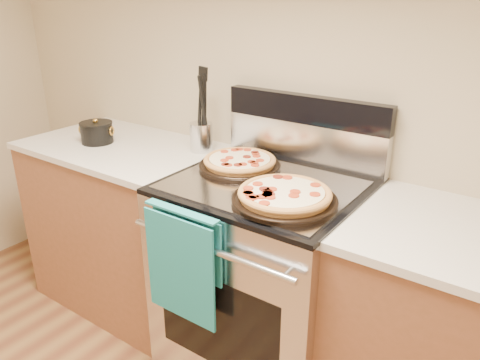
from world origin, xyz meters
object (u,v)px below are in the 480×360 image
Objects in this scene: saucepan at (97,133)px; pepperoni_pizza_back at (240,162)px; pepperoni_pizza_front at (285,196)px; utensil_crock at (201,137)px; range_body at (264,282)px.

pepperoni_pizza_back is at bearing 5.90° from saucepan.
pepperoni_pizza_front is at bearing -30.63° from pepperoni_pizza_back.
pepperoni_pizza_front is 2.73× the size of utensil_crock.
pepperoni_pizza_front is at bearing -39.49° from range_body.
pepperoni_pizza_back is 0.83m from saucepan.
saucepan is at bearing -174.10° from pepperoni_pizza_back.
saucepan is (-1.01, -0.02, 0.51)m from range_body.
pepperoni_pizza_front is at bearing -5.59° from saucepan.
pepperoni_pizza_front is 1.17m from saucepan.
utensil_crock is (-0.49, 0.19, 0.53)m from range_body.
pepperoni_pizza_back is at bearing 158.75° from range_body.
pepperoni_pizza_front is 0.72m from utensil_crock.
utensil_crock is 0.87× the size of saucepan.
pepperoni_pizza_back is at bearing 149.37° from pepperoni_pizza_front.
saucepan is (-1.17, 0.11, 0.01)m from pepperoni_pizza_front.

